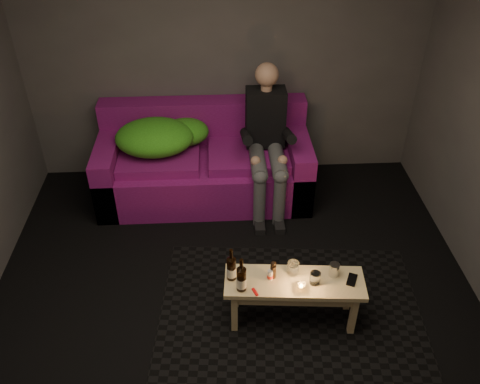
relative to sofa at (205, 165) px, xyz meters
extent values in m
plane|color=black|center=(0.24, -1.82, -0.33)|extent=(4.50, 4.50, 0.00)
plane|color=#484548|center=(0.24, 0.43, 0.97)|extent=(4.00, 0.00, 4.00)
cube|color=black|center=(0.67, -1.71, -0.32)|extent=(2.19, 1.68, 0.01)
cube|color=#720F5B|center=(0.00, -0.05, -0.11)|extent=(2.10, 0.95, 0.44)
cube|color=#720F5B|center=(0.00, 0.31, 0.35)|extent=(2.10, 0.23, 0.46)
cube|color=#720F5B|center=(-0.95, -0.05, 0.00)|extent=(0.21, 0.95, 0.65)
cube|color=#720F5B|center=(0.95, -0.05, 0.00)|extent=(0.21, 0.95, 0.65)
cube|color=#720F5B|center=(-0.44, -0.10, 0.16)|extent=(0.79, 0.63, 0.11)
cube|color=#720F5B|center=(0.44, -0.10, 0.16)|extent=(0.79, 0.63, 0.11)
ellipsoid|color=#2A7A16|center=(-0.47, -0.05, 0.37)|extent=(0.76, 0.59, 0.32)
ellipsoid|color=#2A7A16|center=(-0.18, 0.10, 0.33)|extent=(0.46, 0.38, 0.25)
ellipsoid|color=#2A7A16|center=(-0.70, 0.08, 0.29)|extent=(0.34, 0.27, 0.17)
cube|color=black|center=(0.61, 0.00, 0.52)|extent=(0.38, 0.23, 0.58)
sphere|color=tan|center=(0.61, 0.00, 0.96)|extent=(0.22, 0.22, 0.22)
cylinder|color=#44464D|center=(0.52, -0.32, 0.23)|extent=(0.15, 0.53, 0.15)
cylinder|color=#44464D|center=(0.70, -0.32, 0.23)|extent=(0.15, 0.53, 0.15)
cylinder|color=#44464D|center=(0.52, -0.58, -0.06)|extent=(0.12, 0.12, 0.54)
cylinder|color=#44464D|center=(0.70, -0.58, -0.06)|extent=(0.12, 0.12, 0.54)
cube|color=black|center=(0.52, -0.64, -0.30)|extent=(0.09, 0.23, 0.06)
cube|color=black|center=(0.70, -0.64, -0.30)|extent=(0.09, 0.23, 0.06)
cube|color=#CCB977|center=(0.67, -1.76, 0.08)|extent=(1.06, 0.41, 0.04)
cube|color=#CCB977|center=(0.67, -1.76, 0.01)|extent=(0.92, 0.33, 0.09)
cube|color=#CCB977|center=(0.22, -1.84, -0.13)|extent=(0.05, 0.05, 0.39)
cube|color=#CCB977|center=(0.24, -1.60, -0.13)|extent=(0.05, 0.05, 0.39)
cube|color=#CCB977|center=(1.11, -1.91, -0.13)|extent=(0.05, 0.05, 0.39)
cube|color=#CCB977|center=(1.13, -1.68, -0.13)|extent=(0.05, 0.05, 0.39)
cylinder|color=black|center=(0.21, -1.70, 0.19)|extent=(0.07, 0.07, 0.19)
cylinder|color=white|center=(0.21, -1.70, 0.16)|extent=(0.07, 0.07, 0.08)
cone|color=black|center=(0.21, -1.70, 0.31)|extent=(0.07, 0.07, 0.03)
cylinder|color=black|center=(0.21, -1.70, 0.34)|extent=(0.03, 0.03, 0.09)
cylinder|color=black|center=(0.28, -1.82, 0.20)|extent=(0.07, 0.07, 0.20)
cylinder|color=white|center=(0.28, -1.82, 0.17)|extent=(0.07, 0.07, 0.08)
cone|color=black|center=(0.28, -1.82, 0.31)|extent=(0.07, 0.07, 0.03)
cylinder|color=black|center=(0.28, -1.82, 0.34)|extent=(0.03, 0.03, 0.09)
cylinder|color=silver|center=(0.49, -1.73, 0.14)|extent=(0.05, 0.05, 0.09)
cylinder|color=black|center=(0.52, -1.71, 0.16)|extent=(0.06, 0.06, 0.12)
cylinder|color=white|center=(0.67, -1.68, 0.15)|extent=(0.09, 0.09, 0.10)
cylinder|color=white|center=(0.71, -1.84, 0.12)|extent=(0.06, 0.06, 0.05)
sphere|color=orange|center=(0.71, -1.84, 0.13)|extent=(0.02, 0.02, 0.02)
cylinder|color=white|center=(0.82, -1.78, 0.15)|extent=(0.09, 0.09, 0.10)
cylinder|color=#B8BBBF|center=(0.97, -1.71, 0.15)|extent=(0.08, 0.08, 0.11)
cube|color=black|center=(1.10, -1.77, 0.10)|extent=(0.11, 0.15, 0.01)
cube|color=red|center=(0.37, -1.86, 0.10)|extent=(0.05, 0.08, 0.01)
camera|label=1|loc=(0.13, -4.37, 2.85)|focal=38.00mm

